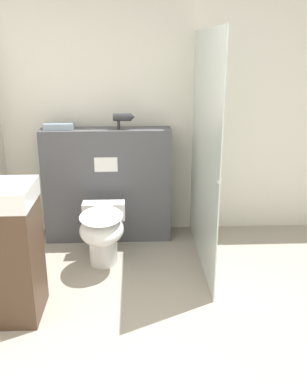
{
  "coord_description": "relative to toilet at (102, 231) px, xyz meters",
  "views": [
    {
      "loc": [
        -0.03,
        -1.93,
        1.89
      ],
      "look_at": [
        0.12,
        1.42,
        0.74
      ],
      "focal_mm": 40.0,
      "sensor_mm": 36.0,
      "label": 1
    }
  ],
  "objects": [
    {
      "name": "hair_drier",
      "position": [
        0.19,
        0.56,
        0.91
      ],
      "size": [
        0.2,
        0.07,
        0.15
      ],
      "color": "#2D2D33",
      "rests_on": "partition_panel"
    },
    {
      "name": "wall_back",
      "position": [
        0.32,
        0.84,
        0.92
      ],
      "size": [
        8.0,
        0.06,
        2.5
      ],
      "color": "silver",
      "rests_on": "ground_plane"
    },
    {
      "name": "shower_glass",
      "position": [
        0.9,
        0.08,
        0.68
      ],
      "size": [
        0.04,
        1.45,
        2.02
      ],
      "color": "silver",
      "rests_on": "ground_plane"
    },
    {
      "name": "toilet",
      "position": [
        0.0,
        0.0,
        0.0
      ],
      "size": [
        0.39,
        0.63,
        0.51
      ],
      "color": "white",
      "rests_on": "ground_plane"
    },
    {
      "name": "folded_towel",
      "position": [
        -0.42,
        0.59,
        0.83
      ],
      "size": [
        0.28,
        0.14,
        0.06
      ],
      "color": "#8C9EAD",
      "rests_on": "partition_panel"
    },
    {
      "name": "partition_panel",
      "position": [
        0.02,
        0.59,
        0.23
      ],
      "size": [
        1.26,
        0.27,
        1.14
      ],
      "color": "#4C4C51",
      "rests_on": "ground_plane"
    }
  ]
}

